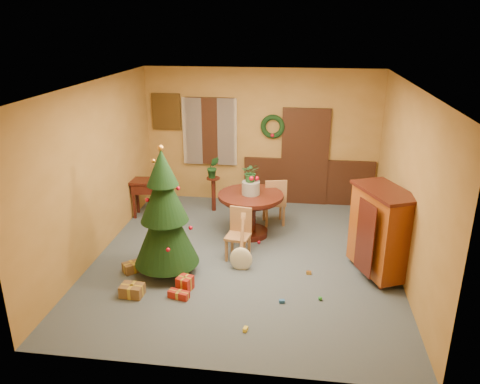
% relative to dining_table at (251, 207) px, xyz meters
% --- Properties ---
extents(room_envelope, '(5.50, 5.50, 5.50)m').
position_rel_dining_table_xyz_m(room_envelope, '(0.21, 1.80, 0.54)').
color(room_envelope, '#384251').
rests_on(room_envelope, ground).
extents(dining_table, '(1.20, 1.20, 0.82)m').
position_rel_dining_table_xyz_m(dining_table, '(0.00, 0.00, 0.00)').
color(dining_table, black).
rests_on(dining_table, floor).
extents(urn, '(0.33, 0.33, 0.24)m').
position_rel_dining_table_xyz_m(urn, '(0.00, -0.00, 0.37)').
color(urn, slate).
rests_on(urn, dining_table).
extents(centerpiece_plant, '(0.32, 0.27, 0.35)m').
position_rel_dining_table_xyz_m(centerpiece_plant, '(0.00, -0.00, 0.66)').
color(centerpiece_plant, '#1E4C23').
rests_on(centerpiece_plant, urn).
extents(chair_near, '(0.44, 0.44, 0.87)m').
position_rel_dining_table_xyz_m(chair_near, '(-0.10, -0.87, -0.11)').
color(chair_near, brown).
rests_on(chair_near, floor).
extents(chair_far, '(0.50, 0.50, 0.96)m').
position_rel_dining_table_xyz_m(chair_far, '(0.41, 0.54, -0.06)').
color(chair_far, brown).
rests_on(chair_far, floor).
extents(guitar, '(0.43, 0.60, 0.85)m').
position_rel_dining_table_xyz_m(guitar, '(-0.01, -1.28, -0.14)').
color(guitar, beige).
rests_on(guitar, floor).
extents(plant_stand, '(0.28, 0.28, 0.73)m').
position_rel_dining_table_xyz_m(plant_stand, '(-0.91, 1.11, -0.12)').
color(plant_stand, black).
rests_on(plant_stand, floor).
extents(stand_plant, '(0.30, 0.26, 0.46)m').
position_rel_dining_table_xyz_m(stand_plant, '(-0.91, 1.11, 0.38)').
color(stand_plant, '#19471E').
rests_on(stand_plant, plant_stand).
extents(christmas_tree, '(1.02, 1.02, 2.10)m').
position_rel_dining_table_xyz_m(christmas_tree, '(-1.16, -1.53, 0.42)').
color(christmas_tree, '#382111').
rests_on(christmas_tree, floor).
extents(writing_desk, '(0.92, 0.53, 0.77)m').
position_rel_dining_table_xyz_m(writing_desk, '(-2.07, 0.68, 0.01)').
color(writing_desk, black).
rests_on(writing_desk, floor).
extents(sideboard, '(0.99, 1.26, 1.43)m').
position_rel_dining_table_xyz_m(sideboard, '(2.16, -1.15, 0.19)').
color(sideboard, '#531B09').
rests_on(sideboard, floor).
extents(gift_a, '(0.34, 0.26, 0.18)m').
position_rel_dining_table_xyz_m(gift_a, '(-1.49, -2.28, -0.49)').
color(gift_a, brown).
rests_on(gift_a, floor).
extents(gift_b, '(0.26, 0.26, 0.21)m').
position_rel_dining_table_xyz_m(gift_b, '(-0.76, -2.01, -0.47)').
color(gift_b, maroon).
rests_on(gift_b, floor).
extents(gift_c, '(0.35, 0.34, 0.16)m').
position_rel_dining_table_xyz_m(gift_c, '(-1.73, -1.60, -0.50)').
color(gift_c, brown).
rests_on(gift_c, floor).
extents(gift_d, '(0.33, 0.20, 0.11)m').
position_rel_dining_table_xyz_m(gift_d, '(-0.80, -2.24, -0.52)').
color(gift_d, maroon).
rests_on(gift_d, floor).
extents(toy_a, '(0.09, 0.06, 0.05)m').
position_rel_dining_table_xyz_m(toy_a, '(0.70, -2.17, -0.55)').
color(toy_a, '#24589E').
rests_on(toy_a, floor).
extents(toy_b, '(0.06, 0.06, 0.06)m').
position_rel_dining_table_xyz_m(toy_b, '(1.25, -2.03, -0.55)').
color(toy_b, '#268C30').
rests_on(toy_b, floor).
extents(toy_c, '(0.07, 0.09, 0.05)m').
position_rel_dining_table_xyz_m(toy_c, '(0.26, -2.88, -0.55)').
color(toy_c, yellow).
rests_on(toy_c, floor).
extents(toy_d, '(0.06, 0.06, 0.06)m').
position_rel_dining_table_xyz_m(toy_d, '(0.19, -0.34, -0.55)').
color(toy_d, red).
rests_on(toy_d, floor).
extents(toy_e, '(0.08, 0.05, 0.05)m').
position_rel_dining_table_xyz_m(toy_e, '(1.09, -1.31, -0.55)').
color(toy_e, gold).
rests_on(toy_e, floor).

